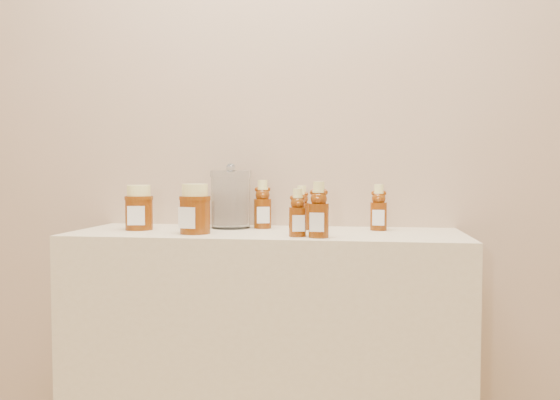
% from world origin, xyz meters
% --- Properties ---
extents(wall_back, '(3.50, 0.02, 2.70)m').
position_xyz_m(wall_back, '(0.00, 1.75, 1.35)').
color(wall_back, tan).
rests_on(wall_back, ground).
extents(display_table, '(1.20, 0.40, 0.90)m').
position_xyz_m(display_table, '(0.00, 1.55, 0.45)').
color(display_table, beige).
rests_on(display_table, ground).
extents(bear_bottle_back_left, '(0.07, 0.07, 0.18)m').
position_xyz_m(bear_bottle_back_left, '(-0.03, 1.65, 0.99)').
color(bear_bottle_back_left, '#5C2507').
rests_on(bear_bottle_back_left, display_table).
extents(bear_bottle_back_mid, '(0.07, 0.07, 0.16)m').
position_xyz_m(bear_bottle_back_mid, '(0.10, 1.63, 0.98)').
color(bear_bottle_back_mid, '#5C2507').
rests_on(bear_bottle_back_mid, display_table).
extents(bear_bottle_back_right, '(0.06, 0.06, 0.16)m').
position_xyz_m(bear_bottle_back_right, '(0.35, 1.64, 0.98)').
color(bear_bottle_back_right, '#5C2507').
rests_on(bear_bottle_back_right, display_table).
extents(bear_bottle_front_left, '(0.06, 0.06, 0.16)m').
position_xyz_m(bear_bottle_front_left, '(0.11, 1.44, 0.98)').
color(bear_bottle_front_left, '#5C2507').
rests_on(bear_bottle_front_left, display_table).
extents(bear_bottle_front_right, '(0.07, 0.07, 0.18)m').
position_xyz_m(bear_bottle_front_right, '(0.17, 1.42, 0.99)').
color(bear_bottle_front_right, '#5C2507').
rests_on(bear_bottle_front_right, display_table).
extents(honey_jar_left, '(0.11, 0.11, 0.14)m').
position_xyz_m(honey_jar_left, '(-0.41, 1.55, 0.97)').
color(honey_jar_left, '#5C2507').
rests_on(honey_jar_left, display_table).
extents(honey_jar_back, '(0.08, 0.08, 0.12)m').
position_xyz_m(honey_jar_back, '(-0.25, 1.63, 0.96)').
color(honey_jar_back, '#5C2507').
rests_on(honey_jar_back, display_table).
extents(honey_jar_front, '(0.12, 0.12, 0.15)m').
position_xyz_m(honey_jar_front, '(-0.20, 1.47, 0.97)').
color(honey_jar_front, '#5C2507').
rests_on(honey_jar_front, display_table).
extents(glass_canister, '(0.14, 0.14, 0.21)m').
position_xyz_m(glass_canister, '(-0.13, 1.64, 1.00)').
color(glass_canister, white).
rests_on(glass_canister, display_table).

